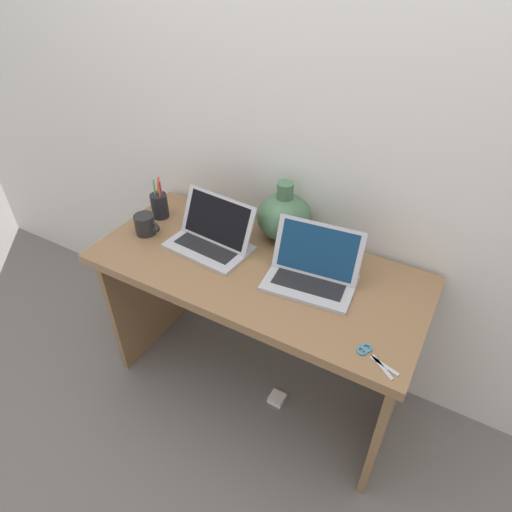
% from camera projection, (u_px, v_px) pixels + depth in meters
% --- Properties ---
extents(ground_plane, '(6.00, 6.00, 0.00)m').
position_uv_depth(ground_plane, '(256.00, 382.00, 2.18)').
color(ground_plane, slate).
extents(back_wall, '(4.40, 0.04, 2.40)m').
position_uv_depth(back_wall, '(299.00, 125.00, 1.67)').
color(back_wall, silver).
rests_on(back_wall, ground).
extents(desk, '(1.32, 0.59, 0.75)m').
position_uv_depth(desk, '(256.00, 298.00, 1.82)').
color(desk, olive).
rests_on(desk, ground).
extents(laptop_left, '(0.35, 0.24, 0.20)m').
position_uv_depth(laptop_left, '(213.00, 234.00, 1.80)').
color(laptop_left, '#B2B2B7').
rests_on(laptop_left, desk).
extents(laptop_right, '(0.35, 0.26, 0.21)m').
position_uv_depth(laptop_right, '(313.00, 268.00, 1.62)').
color(laptop_right, '#B2B2B7').
rests_on(laptop_right, desk).
extents(green_vase, '(0.23, 0.23, 0.25)m').
position_uv_depth(green_vase, '(284.00, 216.00, 1.82)').
color(green_vase, '#47704C').
rests_on(green_vase, desk).
extents(coffee_mug, '(0.12, 0.09, 0.09)m').
position_uv_depth(coffee_mug, '(145.00, 224.00, 1.87)').
color(coffee_mug, black).
rests_on(coffee_mug, desk).
extents(pen_cup, '(0.07, 0.07, 0.19)m').
position_uv_depth(pen_cup, '(160.00, 205.00, 1.97)').
color(pen_cup, black).
rests_on(pen_cup, desk).
extents(scissors, '(0.14, 0.10, 0.01)m').
position_uv_depth(scissors, '(371.00, 355.00, 1.37)').
color(scissors, '#B7B7BC').
rests_on(scissors, desk).
extents(power_brick, '(0.07, 0.07, 0.03)m').
position_uv_depth(power_brick, '(277.00, 398.00, 2.09)').
color(power_brick, white).
rests_on(power_brick, ground).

